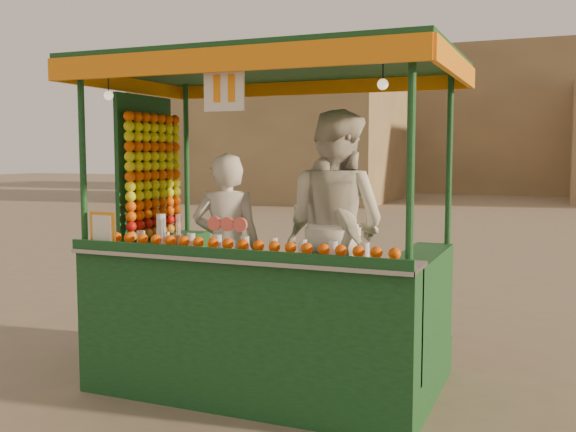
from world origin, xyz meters
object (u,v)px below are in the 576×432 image
at_px(juice_cart, 259,282).
at_px(vendor_right, 326,250).
at_px(vendor_middle, 336,226).
at_px(vendor_left, 227,247).

relative_size(juice_cart, vendor_right, 1.86).
distance_m(vendor_middle, vendor_right, 0.23).
distance_m(vendor_left, vendor_middle, 0.95).
relative_size(juice_cart, vendor_middle, 1.50).
height_order(juice_cart, vendor_right, juice_cart).
relative_size(vendor_left, vendor_middle, 0.82).
distance_m(juice_cart, vendor_left, 0.47).
bearing_deg(juice_cart, vendor_right, 41.02).
bearing_deg(juice_cart, vendor_left, 157.73).
height_order(vendor_left, vendor_right, vendor_left).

